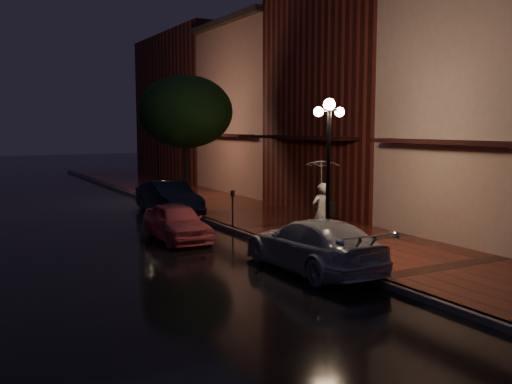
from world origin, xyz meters
TOP-DOWN VIEW (x-y plane):
  - ground at (0.00, 0.00)m, footprint 120.00×120.00m
  - sidewalk at (2.25, 0.00)m, footprint 4.50×60.00m
  - curb at (0.00, 0.00)m, footprint 0.25×60.00m
  - storefront_mid at (7.00, 2.00)m, footprint 5.00×8.00m
  - storefront_far at (7.00, 10.00)m, footprint 5.00×8.00m
  - storefront_extra at (7.00, 20.00)m, footprint 5.00×12.00m
  - streetlamp_near at (0.35, -5.00)m, footprint 0.96×0.36m
  - streetlamp_far at (0.35, 9.00)m, footprint 0.96×0.36m
  - street_tree at (0.61, 5.99)m, footprint 4.16×4.16m
  - pink_car at (-2.30, -0.34)m, footprint 1.53×3.64m
  - navy_car at (-0.60, 5.02)m, footprint 1.63×4.35m
  - silver_car at (-0.60, -5.68)m, footprint 1.91×4.65m
  - woman_with_umbrella at (1.40, -3.24)m, footprint 1.06×1.08m
  - parking_meter at (0.15, 0.48)m, footprint 0.14×0.12m

SIDE VIEW (x-z plane):
  - ground at x=0.00m, z-range 0.00..0.00m
  - sidewalk at x=2.25m, z-range 0.00..0.15m
  - curb at x=0.00m, z-range 0.00..0.15m
  - pink_car at x=-2.30m, z-range 0.00..1.23m
  - silver_car at x=-0.60m, z-range 0.00..1.35m
  - navy_car at x=-0.60m, z-range 0.00..1.42m
  - parking_meter at x=0.15m, z-range 0.29..1.57m
  - woman_with_umbrella at x=1.40m, z-range 0.56..3.11m
  - streetlamp_near at x=0.35m, z-range 0.45..4.76m
  - streetlamp_far at x=0.35m, z-range 0.45..4.76m
  - street_tree at x=0.61m, z-range 1.34..7.14m
  - storefront_far at x=7.00m, z-range 0.00..9.00m
  - storefront_extra at x=7.00m, z-range 0.00..10.00m
  - storefront_mid at x=7.00m, z-range 0.00..11.00m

